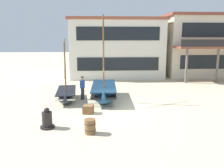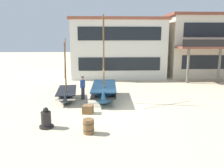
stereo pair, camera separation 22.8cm
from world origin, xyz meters
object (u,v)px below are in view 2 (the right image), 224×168
fisherman_by_hull (83,88)px  harbor_building_annex (212,45)px  fishing_boat_near_left (104,92)px  capstan_winch (46,120)px  cargo_crate (88,109)px  wooden_barrel (89,126)px  harbor_building_main (118,48)px  fishing_boat_centre_large (67,94)px

fisherman_by_hull → harbor_building_annex: bearing=37.4°
fishing_boat_near_left → harbor_building_annex: size_ratio=0.52×
capstan_winch → harbor_building_annex: bearing=46.1°
fisherman_by_hull → cargo_crate: (0.55, -3.26, -0.59)m
capstan_winch → cargo_crate: size_ratio=1.78×
wooden_barrel → harbor_building_main: (2.50, 17.17, 2.94)m
fisherman_by_hull → wooden_barrel: (0.75, -6.27, -0.48)m
wooden_barrel → harbor_building_annex: 22.45m
fishing_boat_centre_large → cargo_crate: fishing_boat_centre_large is taller
capstan_winch → wooden_barrel: size_ratio=1.50×
harbor_building_annex → cargo_crate: bearing=-134.2°
fishing_boat_near_left → capstan_winch: fishing_boat_near_left is taller
wooden_barrel → harbor_building_main: 17.60m
fishing_boat_centre_large → cargo_crate: size_ratio=7.41×
capstan_winch → wooden_barrel: bearing=-20.9°
fishing_boat_near_left → wooden_barrel: size_ratio=8.46×
cargo_crate → fisherman_by_hull: bearing=99.5°
fishing_boat_centre_large → fisherman_by_hull: fishing_boat_centre_large is taller
fishing_boat_near_left → harbor_building_main: harbor_building_main is taller
wooden_barrel → capstan_winch: bearing=159.1°
fisherman_by_hull → cargo_crate: fisherman_by_hull is taller
fishing_boat_centre_large → harbor_building_annex: bearing=36.1°
harbor_building_main → fishing_boat_centre_large: bearing=-111.3°
fishing_boat_near_left → fisherman_by_hull: size_ratio=3.51×
cargo_crate → fishing_boat_centre_large: bearing=119.5°
capstan_winch → fisherman_by_hull: bearing=75.6°
capstan_winch → harbor_building_annex: size_ratio=0.09×
fisherman_by_hull → wooden_barrel: bearing=-83.2°
capstan_winch → wooden_barrel: 2.31m
fishing_boat_centre_large → fisherman_by_hull: size_ratio=2.61×
fishing_boat_near_left → cargo_crate: fishing_boat_near_left is taller
fishing_boat_near_left → fishing_boat_centre_large: fishing_boat_near_left is taller
fishing_boat_near_left → capstan_winch: 6.00m
harbor_building_main → harbor_building_annex: (11.31, 0.24, 0.25)m
harbor_building_main → harbor_building_annex: harbor_building_annex is taller
harbor_building_main → harbor_building_annex: 11.32m
fisherman_by_hull → capstan_winch: fisherman_by_hull is taller
fishing_boat_near_left → capstan_winch: size_ratio=5.63×
harbor_building_main → capstan_winch: bearing=-105.9°
fisherman_by_hull → harbor_building_annex: harbor_building_annex is taller
fisherman_by_hull → capstan_winch: size_ratio=1.60×
wooden_barrel → fishing_boat_centre_large: bearing=107.4°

